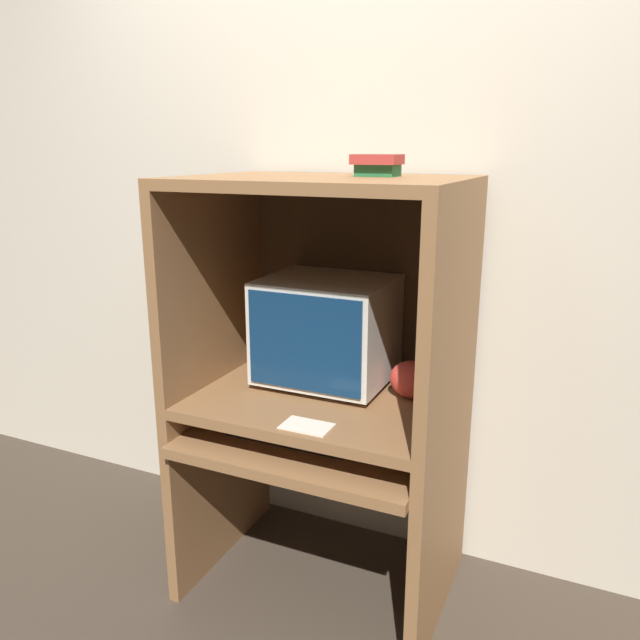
{
  "coord_description": "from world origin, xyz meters",
  "views": [
    {
      "loc": [
        0.82,
        -1.5,
        1.56
      ],
      "look_at": [
        -0.01,
        0.34,
        1.01
      ],
      "focal_mm": 35.0,
      "sensor_mm": 36.0,
      "label": 1
    }
  ],
  "objects_px": {
    "keyboard": "(291,435)",
    "snack_bag": "(413,380)",
    "crt_monitor": "(327,330)",
    "mouse": "(372,450)",
    "book_stack": "(377,165)"
  },
  "relations": [
    {
      "from": "crt_monitor",
      "to": "snack_bag",
      "type": "distance_m",
      "value": 0.35
    },
    {
      "from": "mouse",
      "to": "crt_monitor",
      "type": "bearing_deg",
      "value": 137.27
    },
    {
      "from": "mouse",
      "to": "snack_bag",
      "type": "bearing_deg",
      "value": 74.88
    },
    {
      "from": "crt_monitor",
      "to": "mouse",
      "type": "relative_size",
      "value": 6.87
    },
    {
      "from": "book_stack",
      "to": "keyboard",
      "type": "bearing_deg",
      "value": -134.23
    },
    {
      "from": "keyboard",
      "to": "snack_bag",
      "type": "height_order",
      "value": "snack_bag"
    },
    {
      "from": "keyboard",
      "to": "snack_bag",
      "type": "bearing_deg",
      "value": 34.24
    },
    {
      "from": "book_stack",
      "to": "snack_bag",
      "type": "bearing_deg",
      "value": 8.6
    },
    {
      "from": "mouse",
      "to": "snack_bag",
      "type": "distance_m",
      "value": 0.29
    },
    {
      "from": "keyboard",
      "to": "mouse",
      "type": "xyz_separation_m",
      "value": [
        0.28,
        0.01,
        0.0
      ]
    },
    {
      "from": "keyboard",
      "to": "snack_bag",
      "type": "xyz_separation_m",
      "value": [
        0.35,
        0.24,
        0.17
      ]
    },
    {
      "from": "keyboard",
      "to": "book_stack",
      "type": "relative_size",
      "value": 2.95
    },
    {
      "from": "crt_monitor",
      "to": "keyboard",
      "type": "bearing_deg",
      "value": -94.57
    },
    {
      "from": "keyboard",
      "to": "mouse",
      "type": "distance_m",
      "value": 0.28
    },
    {
      "from": "crt_monitor",
      "to": "mouse",
      "type": "bearing_deg",
      "value": -42.73
    }
  ]
}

